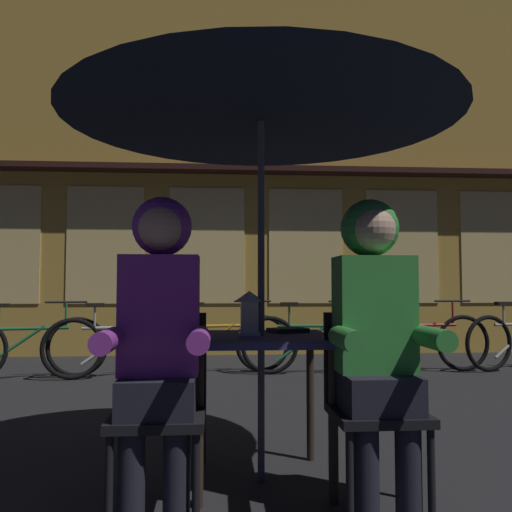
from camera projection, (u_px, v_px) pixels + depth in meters
The scene contains 16 objects.
ground_plane at pixel (261, 481), 2.75m from camera, with size 60.00×60.00×0.00m, color #232326.
cafe_table at pixel (261, 355), 2.78m from camera, with size 0.72×0.72×0.74m.
patio_umbrella at pixel (261, 87), 2.87m from camera, with size 2.10×2.10×2.31m.
lantern at pixel (249, 312), 2.79m from camera, with size 0.11×0.11×0.23m.
chair_left at pixel (160, 401), 2.37m from camera, with size 0.40×0.40×0.87m.
chair_right at pixel (373, 397), 2.44m from camera, with size 0.40×0.40×0.87m.
person_left_hooded at pixel (159, 320), 2.34m from camera, with size 0.45×0.56×1.40m.
person_right_hooded at pixel (376, 319), 2.41m from camera, with size 0.45×0.56×1.40m.
shopfront_building at pixel (255, 151), 8.32m from camera, with size 10.00×0.93×6.20m.
bicycle_nearest at pixel (27, 347), 5.74m from camera, with size 1.65×0.42×0.84m.
bicycle_second at pixel (121, 346), 5.88m from camera, with size 1.66×0.37×0.84m.
bicycle_third at pixel (219, 343), 6.14m from camera, with size 1.66×0.36×0.84m.
bicycle_fourth at pixel (314, 343), 6.12m from camera, with size 1.68×0.12×0.84m.
bicycle_fifth at pixel (422, 342), 6.26m from camera, with size 1.68×0.15×0.84m.
book at pixel (288, 330), 2.97m from camera, with size 0.20×0.14×0.02m, color black.
potted_plant at pixel (390, 321), 6.98m from camera, with size 0.60×0.60×0.92m.
Camera 1 is at (-0.23, -2.80, 0.99)m, focal length 37.72 mm.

